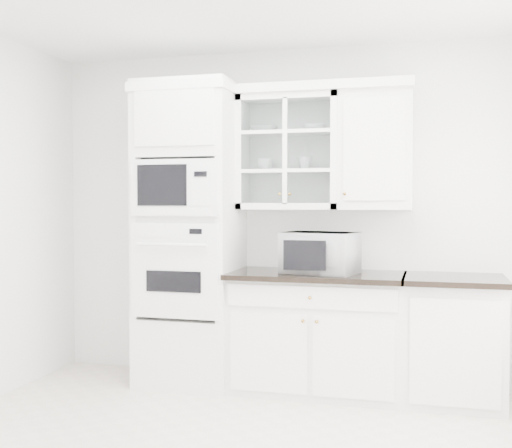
% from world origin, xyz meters
% --- Properties ---
extents(room_shell, '(4.00, 3.50, 2.70)m').
position_xyz_m(room_shell, '(0.00, 0.43, 1.78)').
color(room_shell, white).
rests_on(room_shell, ground).
extents(oven_column, '(0.76, 0.68, 2.40)m').
position_xyz_m(oven_column, '(-0.75, 1.42, 1.20)').
color(oven_column, white).
rests_on(oven_column, ground).
extents(base_cabinet_run, '(1.32, 0.67, 0.92)m').
position_xyz_m(base_cabinet_run, '(0.28, 1.45, 0.46)').
color(base_cabinet_run, white).
rests_on(base_cabinet_run, ground).
extents(extra_base_cabinet, '(0.72, 0.67, 0.92)m').
position_xyz_m(extra_base_cabinet, '(1.28, 1.45, 0.46)').
color(extra_base_cabinet, white).
rests_on(extra_base_cabinet, ground).
extents(upper_cabinet_glass, '(0.80, 0.33, 0.90)m').
position_xyz_m(upper_cabinet_glass, '(0.03, 1.58, 1.85)').
color(upper_cabinet_glass, white).
rests_on(upper_cabinet_glass, room_shell).
extents(upper_cabinet_solid, '(0.55, 0.33, 0.90)m').
position_xyz_m(upper_cabinet_solid, '(0.71, 1.58, 1.85)').
color(upper_cabinet_solid, white).
rests_on(upper_cabinet_solid, room_shell).
extents(crown_molding, '(2.14, 0.38, 0.07)m').
position_xyz_m(crown_molding, '(-0.07, 1.56, 2.33)').
color(crown_molding, white).
rests_on(crown_molding, room_shell).
extents(countertop_microwave, '(0.61, 0.55, 0.31)m').
position_xyz_m(countertop_microwave, '(0.31, 1.40, 1.08)').
color(countertop_microwave, white).
rests_on(countertop_microwave, base_cabinet_run).
extents(bowl_a, '(0.24, 0.24, 0.05)m').
position_xyz_m(bowl_a, '(-0.19, 1.60, 2.04)').
color(bowl_a, white).
rests_on(bowl_a, upper_cabinet_glass).
extents(bowl_b, '(0.21, 0.21, 0.05)m').
position_xyz_m(bowl_b, '(0.23, 1.58, 2.04)').
color(bowl_b, white).
rests_on(bowl_b, upper_cabinet_glass).
extents(cup_a, '(0.12, 0.12, 0.09)m').
position_xyz_m(cup_a, '(-0.17, 1.58, 1.76)').
color(cup_a, white).
rests_on(cup_a, upper_cabinet_glass).
extents(cup_b, '(0.13, 0.13, 0.11)m').
position_xyz_m(cup_b, '(0.15, 1.60, 1.76)').
color(cup_b, white).
rests_on(cup_b, upper_cabinet_glass).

